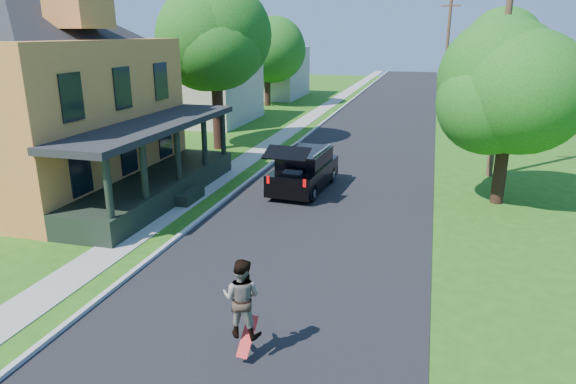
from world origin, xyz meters
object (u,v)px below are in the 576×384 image
(black_suv, at_px, (304,170))
(utility_pole_near, at_px, (501,72))
(skateboarder, at_px, (242,298))
(tree_right_near, at_px, (510,83))

(black_suv, distance_m, utility_pole_near, 9.90)
(black_suv, xyz_separation_m, utility_pole_near, (7.88, 4.54, 3.90))
(black_suv, distance_m, skateboarder, 11.93)
(black_suv, relative_size, tree_right_near, 0.69)
(skateboarder, height_order, tree_right_near, tree_right_near)
(skateboarder, bearing_deg, tree_right_near, -116.52)
(tree_right_near, relative_size, utility_pole_near, 0.79)
(black_suv, bearing_deg, utility_pole_near, 33.98)
(skateboarder, relative_size, tree_right_near, 0.23)
(black_suv, bearing_deg, skateboarder, -78.10)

